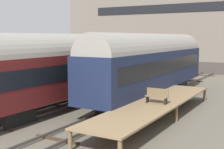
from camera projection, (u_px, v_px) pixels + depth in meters
name	position (u px, v px, depth m)	size (l,w,h in m)	color
ground_plane	(35.00, 116.00, 20.20)	(200.00, 200.00, 0.00)	#60594C
track_middle	(35.00, 114.00, 20.19)	(2.60, 60.00, 0.26)	#4C4742
track_right	(91.00, 123.00, 18.03)	(2.60, 60.00, 0.26)	#4C4742
train_car_maroon	(68.00, 65.00, 22.88)	(3.05, 17.00, 5.34)	black
train_car_navy	(152.00, 62.00, 25.44)	(2.99, 18.38, 5.38)	black
station_platform	(157.00, 103.00, 19.41)	(2.84, 14.58, 1.07)	#8C704C
bench	(157.00, 95.00, 19.04)	(1.40, 0.40, 0.91)	brown
warehouse_building	(189.00, 16.00, 48.60)	(38.31, 10.41, 16.71)	#46403A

